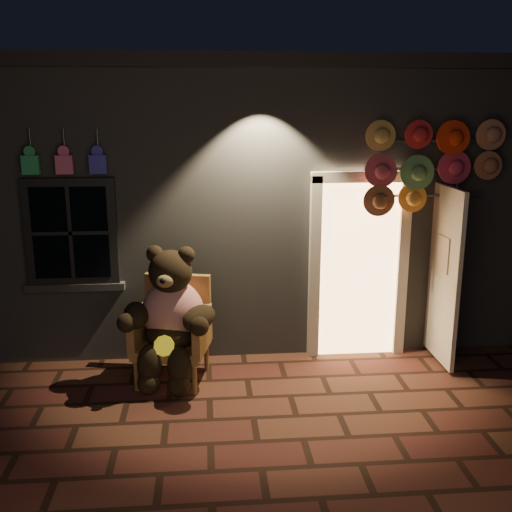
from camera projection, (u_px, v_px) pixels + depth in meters
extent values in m
plane|color=#532F1F|center=(254.00, 418.00, 5.74)|extent=(60.00, 60.00, 0.00)
cube|color=slate|center=(232.00, 189.00, 9.20)|extent=(7.00, 5.00, 3.30)
cube|color=black|center=(231.00, 72.00, 8.77)|extent=(7.30, 5.30, 0.16)
cube|color=black|center=(71.00, 232.00, 6.61)|extent=(1.00, 0.10, 1.20)
cube|color=black|center=(71.00, 233.00, 6.58)|extent=(0.82, 0.06, 1.02)
cube|color=slate|center=(76.00, 287.00, 6.77)|extent=(1.10, 0.14, 0.08)
cube|color=#FFBC72|center=(357.00, 268.00, 7.03)|extent=(0.92, 0.10, 2.10)
cube|color=beige|center=(314.00, 270.00, 6.94)|extent=(0.12, 0.12, 2.20)
cube|color=beige|center=(402.00, 268.00, 7.03)|extent=(0.12, 0.12, 2.20)
cube|color=beige|center=(362.00, 177.00, 6.72)|extent=(1.16, 0.12, 0.12)
cube|color=beige|center=(444.00, 276.00, 6.73)|extent=(0.05, 0.80, 2.00)
cube|color=#2A9B5A|center=(31.00, 165.00, 6.32)|extent=(0.18, 0.07, 0.20)
cylinder|color=#59595E|center=(30.00, 141.00, 6.32)|extent=(0.02, 0.02, 0.25)
cube|color=#D0557C|center=(64.00, 165.00, 6.35)|extent=(0.18, 0.07, 0.20)
cylinder|color=#59595E|center=(64.00, 140.00, 6.35)|extent=(0.02, 0.02, 0.25)
cube|color=#322FA7|center=(98.00, 164.00, 6.38)|extent=(0.18, 0.07, 0.20)
cylinder|color=#59595E|center=(97.00, 140.00, 6.37)|extent=(0.02, 0.02, 0.25)
cube|color=#916138|center=(172.00, 347.00, 6.44)|extent=(0.86, 0.82, 0.10)
cube|color=#916138|center=(178.00, 306.00, 6.65)|extent=(0.73, 0.24, 0.73)
cube|color=#916138|center=(140.00, 328.00, 6.42)|extent=(0.22, 0.63, 0.42)
cube|color=#916138|center=(202.00, 331.00, 6.33)|extent=(0.22, 0.63, 0.42)
cylinder|color=#916138|center=(136.00, 376.00, 6.26)|extent=(0.05, 0.05, 0.33)
cylinder|color=#916138|center=(195.00, 379.00, 6.18)|extent=(0.05, 0.05, 0.33)
cylinder|color=#916138|center=(153.00, 353.00, 6.82)|extent=(0.05, 0.05, 0.33)
cylinder|color=#916138|center=(207.00, 356.00, 6.74)|extent=(0.05, 0.05, 0.33)
ellipsoid|color=#B51F13|center=(173.00, 312.00, 6.39)|extent=(0.78, 0.67, 0.71)
ellipsoid|color=black|center=(172.00, 333.00, 6.37)|extent=(0.65, 0.58, 0.33)
sphere|color=black|center=(170.00, 272.00, 6.23)|extent=(0.55, 0.55, 0.46)
sphere|color=black|center=(155.00, 254.00, 6.24)|extent=(0.18, 0.18, 0.18)
sphere|color=black|center=(186.00, 255.00, 6.19)|extent=(0.18, 0.18, 0.18)
ellipsoid|color=olive|center=(165.00, 281.00, 6.04)|extent=(0.20, 0.16, 0.14)
ellipsoid|color=black|center=(136.00, 315.00, 6.22)|extent=(0.32, 0.49, 0.26)
ellipsoid|color=black|center=(199.00, 318.00, 6.13)|extent=(0.47, 0.53, 0.26)
ellipsoid|color=black|center=(150.00, 365.00, 6.16)|extent=(0.26, 0.26, 0.44)
ellipsoid|color=black|center=(180.00, 367.00, 6.12)|extent=(0.26, 0.26, 0.44)
sphere|color=black|center=(149.00, 383.00, 6.15)|extent=(0.24, 0.24, 0.24)
sphere|color=black|center=(179.00, 385.00, 6.11)|extent=(0.24, 0.24, 0.24)
cylinder|color=yellow|center=(164.00, 346.00, 6.09)|extent=(0.23, 0.13, 0.21)
cylinder|color=#59595E|center=(452.00, 242.00, 6.94)|extent=(0.04, 0.04, 2.73)
cylinder|color=#59595E|center=(435.00, 141.00, 6.61)|extent=(1.21, 0.03, 0.03)
cylinder|color=#59595E|center=(433.00, 168.00, 6.69)|extent=(1.21, 0.03, 0.03)
cylinder|color=#59595E|center=(431.00, 195.00, 6.76)|extent=(1.21, 0.03, 0.03)
cylinder|color=tan|center=(381.00, 137.00, 6.49)|extent=(0.34, 0.11, 0.35)
cylinder|color=red|center=(418.00, 137.00, 6.49)|extent=(0.34, 0.11, 0.35)
cylinder|color=red|center=(456.00, 137.00, 6.50)|extent=(0.34, 0.11, 0.35)
cylinder|color=tan|center=(489.00, 136.00, 6.59)|extent=(0.34, 0.11, 0.35)
cylinder|color=#C54655|center=(380.00, 170.00, 6.55)|extent=(0.34, 0.11, 0.35)
cylinder|color=#649C5A|center=(417.00, 170.00, 6.55)|extent=(0.34, 0.11, 0.35)
cylinder|color=#D73854|center=(451.00, 169.00, 6.64)|extent=(0.34, 0.11, 0.35)
cylinder|color=#B66C41|center=(487.00, 169.00, 6.65)|extent=(0.34, 0.11, 0.35)
cylinder|color=#965734|center=(379.00, 202.00, 6.60)|extent=(0.34, 0.11, 0.35)
cylinder|color=#F19E37|center=(413.00, 201.00, 6.70)|extent=(0.34, 0.11, 0.35)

